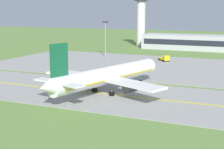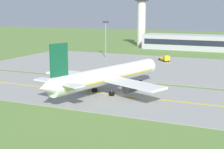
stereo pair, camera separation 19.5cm
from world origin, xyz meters
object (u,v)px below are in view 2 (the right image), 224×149
(airplane_lead, at_px, (107,76))
(service_truck_baggage, at_px, (165,58))
(apron_light_mast, at_px, (106,35))
(control_tower, at_px, (142,14))

(airplane_lead, relative_size, service_truck_baggage, 6.19)
(service_truck_baggage, bearing_deg, apron_light_mast, 178.55)
(control_tower, height_order, apron_light_mast, control_tower)
(service_truck_baggage, distance_m, apron_light_mast, 26.19)
(control_tower, bearing_deg, service_truck_baggage, -61.53)
(airplane_lead, xyz_separation_m, service_truck_baggage, (-0.57, 53.53, -2.95))
(apron_light_mast, bearing_deg, airplane_lead, -64.83)
(service_truck_baggage, height_order, control_tower, control_tower)
(airplane_lead, bearing_deg, control_tower, 104.64)
(airplane_lead, relative_size, control_tower, 1.35)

